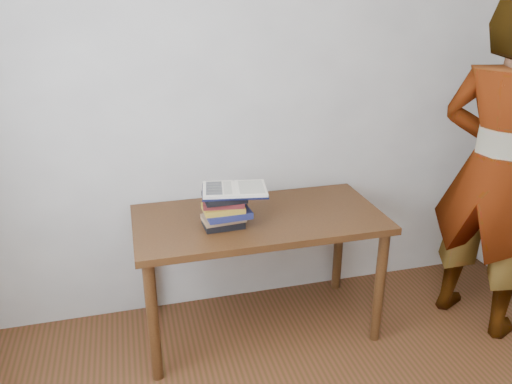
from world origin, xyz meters
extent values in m
cube|color=silver|center=(0.00, 1.75, 1.30)|extent=(3.50, 0.04, 2.60)
cube|color=#492B12|center=(-0.08, 1.38, 0.72)|extent=(1.38, 0.69, 0.04)
cylinder|color=#492B12|center=(-0.71, 1.10, 0.35)|extent=(0.06, 0.06, 0.70)
cylinder|color=#492B12|center=(0.55, 1.10, 0.35)|extent=(0.06, 0.06, 0.70)
cylinder|color=#492B12|center=(-0.71, 1.66, 0.35)|extent=(0.06, 0.06, 0.70)
cylinder|color=#492B12|center=(0.55, 1.66, 0.35)|extent=(0.06, 0.06, 0.70)
cube|color=black|center=(-0.30, 1.31, 0.76)|extent=(0.21, 0.16, 0.04)
cube|color=#A47154|center=(-0.30, 1.30, 0.79)|extent=(0.23, 0.15, 0.03)
cube|color=navy|center=(-0.27, 1.29, 0.82)|extent=(0.24, 0.18, 0.04)
cube|color=#AA7C26|center=(-0.30, 1.29, 0.85)|extent=(0.21, 0.15, 0.03)
cube|color=maroon|center=(-0.30, 1.30, 0.88)|extent=(0.23, 0.18, 0.03)
cube|color=black|center=(-0.29, 1.30, 0.91)|extent=(0.21, 0.17, 0.03)
cube|color=black|center=(-0.23, 1.31, 0.93)|extent=(0.37, 0.29, 0.01)
cube|color=beige|center=(-0.31, 1.33, 0.94)|extent=(0.20, 0.25, 0.01)
cube|color=beige|center=(-0.15, 1.30, 0.94)|extent=(0.20, 0.25, 0.01)
cylinder|color=beige|center=(-0.23, 1.31, 0.94)|extent=(0.05, 0.22, 0.01)
cube|color=black|center=(-0.32, 1.41, 0.95)|extent=(0.09, 0.04, 0.00)
cube|color=black|center=(-0.33, 1.37, 0.95)|extent=(0.09, 0.04, 0.00)
cube|color=black|center=(-0.34, 1.33, 0.95)|extent=(0.09, 0.04, 0.00)
cube|color=black|center=(-0.34, 1.29, 0.95)|extent=(0.09, 0.04, 0.00)
cube|color=black|center=(-0.35, 1.26, 0.95)|extent=(0.09, 0.04, 0.00)
cube|color=beige|center=(-0.27, 1.32, 0.95)|extent=(0.07, 0.19, 0.00)
cube|color=beige|center=(-0.15, 1.30, 0.95)|extent=(0.16, 0.21, 0.00)
imported|color=tan|center=(1.23, 1.14, 0.96)|extent=(0.72, 0.83, 1.92)
camera|label=1|loc=(-0.74, -1.05, 1.89)|focal=35.00mm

